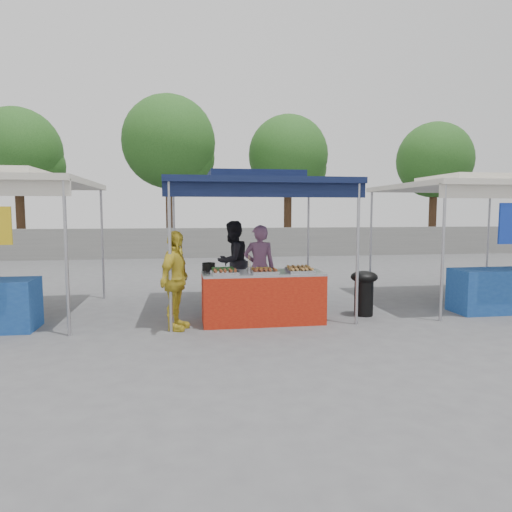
{
  "coord_description": "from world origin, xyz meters",
  "views": [
    {
      "loc": [
        -1.28,
        -7.53,
        1.85
      ],
      "look_at": [
        0.0,
        0.6,
        1.05
      ],
      "focal_mm": 32.0,
      "sensor_mm": 36.0,
      "label": 1
    }
  ],
  "objects": [
    {
      "name": "skewer_cup",
      "position": [
        -0.24,
        -0.21,
        0.9
      ],
      "size": [
        0.08,
        0.08,
        0.1
      ],
      "primitive_type": "cylinder",
      "color": "#ABABB2",
      "rests_on": "vendor_table"
    },
    {
      "name": "tree_0",
      "position": [
        -7.91,
        12.97,
        4.2
      ],
      "size": [
        3.61,
        3.57,
        6.14
      ],
      "color": "#3B2516",
      "rests_on": "ground_plane"
    },
    {
      "name": "tree_3",
      "position": [
        10.57,
        12.73,
        4.13
      ],
      "size": [
        3.57,
        3.51,
        6.04
      ],
      "color": "#3B2516",
      "rests_on": "ground_plane"
    },
    {
      "name": "vendor_table",
      "position": [
        0.0,
        -0.1,
        0.43
      ],
      "size": [
        2.0,
        0.8,
        0.85
      ],
      "color": "#B12210",
      "rests_on": "ground_plane"
    },
    {
      "name": "food_tray_br",
      "position": [
        0.64,
        -0.03,
        0.88
      ],
      "size": [
        0.42,
        0.3,
        0.07
      ],
      "color": "#B7B7BB",
      "rests_on": "vendor_table"
    },
    {
      "name": "tree_1",
      "position": [
        -1.73,
        12.65,
        4.65
      ],
      "size": [
        3.95,
        3.95,
        6.8
      ],
      "color": "#3B2516",
      "rests_on": "ground_plane"
    },
    {
      "name": "food_tray_bl",
      "position": [
        -0.66,
        -0.02,
        0.88
      ],
      "size": [
        0.42,
        0.3,
        0.07
      ],
      "color": "#B7B7BB",
      "rests_on": "vendor_table"
    },
    {
      "name": "food_tray_fm",
      "position": [
        -0.0,
        -0.34,
        0.88
      ],
      "size": [
        0.42,
        0.3,
        0.07
      ],
      "color": "#B7B7BB",
      "rests_on": "vendor_table"
    },
    {
      "name": "food_tray_bm",
      "position": [
        -0.04,
        -0.04,
        0.88
      ],
      "size": [
        0.42,
        0.3,
        0.07
      ],
      "color": "#B7B7BB",
      "rests_on": "vendor_table"
    },
    {
      "name": "customer_person",
      "position": [
        -1.43,
        -0.38,
        0.78
      ],
      "size": [
        0.69,
        0.99,
        1.56
      ],
      "primitive_type": "imported",
      "rotation": [
        0.0,
        0.0,
        1.19
      ],
      "color": "gold",
      "rests_on": "ground_plane"
    },
    {
      "name": "main_canopy",
      "position": [
        0.0,
        0.97,
        2.37
      ],
      "size": [
        3.2,
        3.2,
        2.57
      ],
      "color": "#ABABB2",
      "rests_on": "ground_plane"
    },
    {
      "name": "food_tray_fr",
      "position": [
        0.6,
        -0.32,
        0.88
      ],
      "size": [
        0.42,
        0.3,
        0.07
      ],
      "color": "#B7B7BB",
      "rests_on": "vendor_table"
    },
    {
      "name": "vendor_woman",
      "position": [
        0.11,
        0.88,
        0.8
      ],
      "size": [
        0.6,
        0.41,
        1.6
      ],
      "primitive_type": "imported",
      "rotation": [
        0.0,
        0.0,
        3.09
      ],
      "color": "#7D5073",
      "rests_on": "ground_plane"
    },
    {
      "name": "wok_burner",
      "position": [
        1.87,
        0.1,
        0.48
      ],
      "size": [
        0.48,
        0.48,
        0.81
      ],
      "rotation": [
        0.0,
        0.0,
        0.1
      ],
      "color": "black",
      "rests_on": "ground_plane"
    },
    {
      "name": "crate_stacked",
      "position": [
        0.39,
        0.41,
        0.45
      ],
      "size": [
        0.5,
        0.35,
        0.3
      ],
      "primitive_type": "cube",
      "color": "navy",
      "rests_on": "crate_right"
    },
    {
      "name": "cooking_pot",
      "position": [
        -0.88,
        0.24,
        0.91
      ],
      "size": [
        0.22,
        0.22,
        0.13
      ],
      "primitive_type": "cylinder",
      "color": "black",
      "rests_on": "vendor_table"
    },
    {
      "name": "food_tray_fl",
      "position": [
        -0.64,
        -0.34,
        0.88
      ],
      "size": [
        0.42,
        0.3,
        0.07
      ],
      "color": "#B7B7BB",
      "rests_on": "vendor_table"
    },
    {
      "name": "crate_left",
      "position": [
        -0.42,
        0.53,
        0.16
      ],
      "size": [
        0.55,
        0.38,
        0.33
      ],
      "primitive_type": "cube",
      "color": "navy",
      "rests_on": "ground_plane"
    },
    {
      "name": "back_wall",
      "position": [
        0.0,
        11.0,
        0.6
      ],
      "size": [
        40.0,
        0.25,
        1.2
      ],
      "primitive_type": "cube",
      "color": "slate",
      "rests_on": "ground_plane"
    },
    {
      "name": "neighbor_stall_right",
      "position": [
        4.5,
        0.57,
        1.6
      ],
      "size": [
        3.2,
        3.2,
        2.57
      ],
      "color": "#ABABB2",
      "rests_on": "ground_plane"
    },
    {
      "name": "ground_plane",
      "position": [
        0.0,
        0.0,
        0.0
      ],
      "size": [
        80.0,
        80.0,
        0.0
      ],
      "primitive_type": "plane",
      "color": "#525254"
    },
    {
      "name": "crate_right",
      "position": [
        0.39,
        0.41,
        0.15
      ],
      "size": [
        0.5,
        0.35,
        0.3
      ],
      "primitive_type": "cube",
      "color": "navy",
      "rests_on": "ground_plane"
    },
    {
      "name": "helper_man",
      "position": [
        -0.3,
        1.79,
        0.83
      ],
      "size": [
        1.02,
        1.01,
        1.66
      ],
      "primitive_type": "imported",
      "rotation": [
        0.0,
        0.0,
        3.89
      ],
      "color": "black",
      "rests_on": "ground_plane"
    },
    {
      "name": "tree_2",
      "position": [
        3.65,
        13.38,
        4.3
      ],
      "size": [
        3.69,
        3.66,
        6.29
      ],
      "color": "#3B2516",
      "rests_on": "ground_plane"
    }
  ]
}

